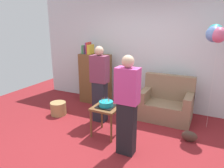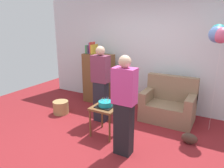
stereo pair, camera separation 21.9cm
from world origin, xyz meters
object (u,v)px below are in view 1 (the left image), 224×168
wicker_basket (58,108)px  balloon_bunch (216,34)px  side_table (106,111)px  person_holding_cake (127,106)px  couch (166,104)px  birthday_cake (106,104)px  person_blowing_candles (100,84)px  handbag (189,136)px  bookshelf (95,78)px

wicker_basket → balloon_bunch: size_ratio=0.17×
side_table → balloon_bunch: 2.48m
person_holding_cake → wicker_basket: 2.23m
couch → balloon_bunch: bearing=-3.4°
birthday_cake → wicker_basket: size_ratio=0.89×
person_blowing_candles → balloon_bunch: bearing=-0.0°
couch → birthday_cake: couch is taller
couch → person_holding_cake: bearing=-100.6°
handbag → bookshelf: bearing=159.1°
person_blowing_candles → wicker_basket: (-1.03, -0.15, -0.68)m
handbag → balloon_bunch: (0.20, 0.73, 1.79)m
side_table → wicker_basket: size_ratio=1.60×
bookshelf → person_blowing_candles: person_blowing_candles is taller
birthday_cake → person_holding_cake: 0.71m
side_table → handbag: size_ratio=2.05×
couch → handbag: bearing=-52.4°
bookshelf → person_holding_cake: 2.43m
wicker_basket → birthday_cake: bearing=-12.7°
couch → handbag: couch is taller
bookshelf → birthday_cake: (1.07, -1.41, -0.05)m
side_table → birthday_cake: size_ratio=1.80×
person_holding_cake → balloon_bunch: size_ratio=0.79×
person_holding_cake → balloon_bunch: balloon_bunch is taller
wicker_basket → handbag: 2.90m
couch → birthday_cake: size_ratio=3.44×
bookshelf → side_table: 1.78m
person_holding_cake → person_blowing_candles: bearing=-30.3°
person_holding_cake → balloon_bunch: bearing=-114.2°
side_table → birthday_cake: (-0.00, -0.00, 0.14)m
person_blowing_candles → person_holding_cake: same height
person_blowing_candles → balloon_bunch: size_ratio=0.79×
wicker_basket → handbag: (2.90, 0.12, -0.05)m
birthday_cake → wicker_basket: bearing=167.3°
birthday_cake → wicker_basket: (-1.43, 0.32, -0.48)m
couch → bookshelf: (-1.93, 0.19, 0.33)m
side_table → bookshelf: bearing=127.0°
bookshelf → wicker_basket: bookshelf is taller
bookshelf → person_holding_cake: person_holding_cake is taller
birthday_cake → couch: bearing=54.7°
balloon_bunch → birthday_cake: bearing=-144.8°
wicker_basket → couch: bearing=21.4°
person_blowing_candles → handbag: person_blowing_candles is taller
bookshelf → handbag: (2.54, -0.97, -0.57)m
handbag → person_holding_cake: bearing=-137.7°
side_table → wicker_basket: 1.51m
couch → person_blowing_candles: person_blowing_candles is taller
birthday_cake → person_blowing_candles: size_ratio=0.20×
bookshelf → balloon_bunch: balloon_bunch is taller
birthday_cake → handbag: birthday_cake is taller
birthday_cake → person_blowing_candles: bearing=129.9°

